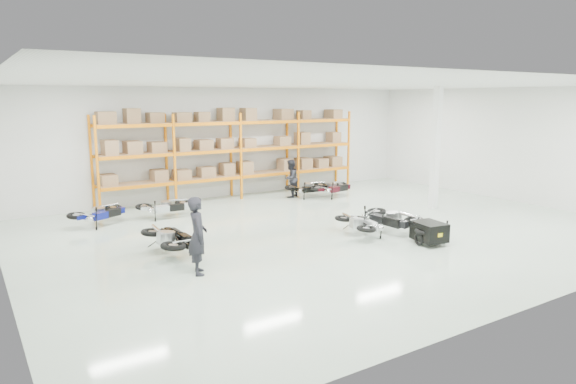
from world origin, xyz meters
TOP-DOWN VIEW (x-y plane):
  - room at (0.00, 0.00)m, footprint 18.00×18.00m
  - pallet_rack at (-0.00, 6.45)m, footprint 11.28×0.98m
  - structural_column at (5.20, 0.50)m, footprint 0.25×0.25m
  - moto_blue_centre at (1.71, -2.41)m, footprint 1.60×1.71m
  - moto_silver_left at (0.26, -1.10)m, footprint 1.11×1.76m
  - moto_black_far_left at (-5.13, 0.15)m, footprint 0.94×1.89m
  - moto_touring_right at (1.34, -1.20)m, footprint 1.01×1.91m
  - trailer at (1.34, -2.80)m, footprint 0.82×1.53m
  - moto_back_a at (-5.95, 4.53)m, footprint 1.90×1.47m
  - moto_back_b at (-3.78, 4.45)m, footprint 1.71×0.95m
  - moto_back_c at (2.55, 4.84)m, footprint 1.76×0.99m
  - moto_back_d at (3.39, 4.31)m, footprint 1.77×1.03m
  - person_left at (-5.11, -1.58)m, footprint 0.62×0.77m
  - person_back at (1.91, 5.25)m, footprint 0.96×0.89m

SIDE VIEW (x-z plane):
  - trailer at x=1.34m, z-range 0.05..0.68m
  - moto_blue_centre at x=1.71m, z-range -0.03..0.99m
  - moto_silver_left at x=0.26m, z-range -0.03..1.03m
  - moto_back_b at x=-3.78m, z-range -0.03..1.04m
  - moto_back_d at x=3.39m, z-range -0.03..1.06m
  - moto_back_c at x=2.55m, z-range -0.03..1.06m
  - moto_back_a at x=-5.95m, z-range -0.03..1.07m
  - moto_touring_right at x=1.34m, z-range -0.03..1.17m
  - moto_black_far_left at x=-5.13m, z-range -0.03..1.18m
  - person_back at x=1.91m, z-range 0.00..1.58m
  - person_left at x=-5.11m, z-range 0.00..1.84m
  - room at x=0.00m, z-range -6.75..11.25m
  - structural_column at x=5.20m, z-range 0.00..4.50m
  - pallet_rack at x=0.00m, z-range 0.45..4.07m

